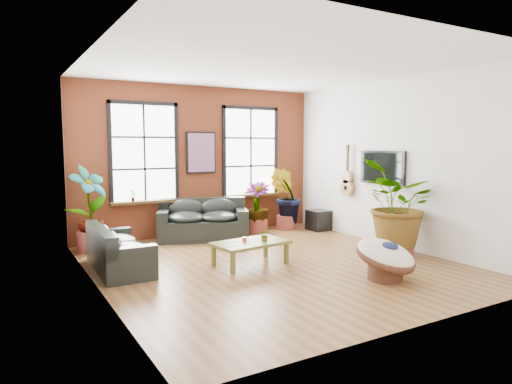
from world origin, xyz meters
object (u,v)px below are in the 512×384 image
Objects in this scene: coffee_table at (250,244)px; papasan_chair at (386,257)px; sofa_back at (203,221)px; sofa_left at (116,250)px.

papasan_chair is at bearing -59.62° from coffee_table.
sofa_back is 1.57× the size of coffee_table.
sofa_left is at bearing -122.52° from sofa_back.
sofa_left is at bearing 124.05° from papasan_chair.
sofa_left reaches higher than papasan_chair.
coffee_table is at bearing 108.97° from papasan_chair.
papasan_chair is (1.42, -1.85, -0.01)m from coffee_table.
sofa_back is at bearing -53.45° from sofa_left.
sofa_back reaches higher than coffee_table.
sofa_left is 4.48m from papasan_chair.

